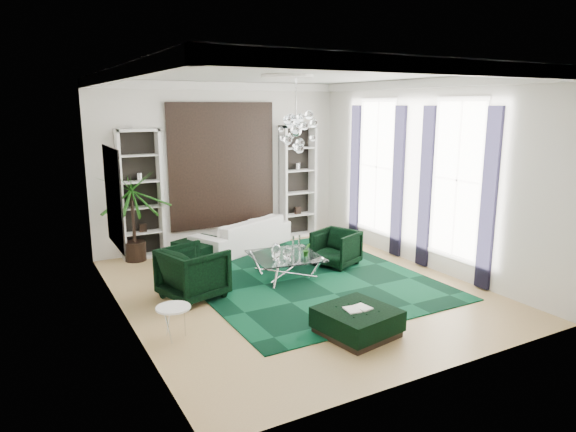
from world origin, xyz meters
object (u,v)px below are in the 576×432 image
ottoman_side (202,250)px  ottoman_front (357,322)px  sofa (242,234)px  palm (132,204)px  coffee_table (285,266)px  armchair_left (193,273)px  armchair_right (336,248)px  side_table (174,323)px

ottoman_side → ottoman_front: (0.71, -4.67, -0.01)m
sofa → palm: size_ratio=1.00×
palm → coffee_table: bearing=-47.3°
coffee_table → palm: (-2.32, 2.51, 1.03)m
ottoman_front → palm: (-1.99, 5.29, 1.05)m
armchair_left → armchair_right: 3.19m
ottoman_side → side_table: side_table is taller
armchair_left → ottoman_side: 2.30m
side_table → armchair_left: bearing=61.4°
sofa → armchair_right: bearing=95.8°
ottoman_side → palm: bearing=154.4°
palm → ottoman_front: bearing=-69.4°
sofa → side_table: 4.71m
armchair_right → ottoman_side: armchair_right is taller
armchair_right → sofa: bearing=-173.4°
ottoman_front → side_table: (-2.37, 1.16, 0.04)m
armchair_left → coffee_table: armchair_left is taller
coffee_table → ottoman_side: 2.16m
palm → sofa: bearing=-7.2°
coffee_table → ottoman_side: bearing=118.5°
armchair_right → side_table: 4.31m
sofa → armchair_right: size_ratio=2.99×
coffee_table → ottoman_side: size_ratio=1.35×
armchair_left → ottoman_front: (1.60, -2.57, -0.25)m
armchair_right → coffee_table: (-1.25, -0.11, -0.16)m
ottoman_front → palm: bearing=110.6°
ottoman_side → sofa: bearing=16.2°
ottoman_side → palm: 1.76m
sofa → armchair_left: armchair_left is taller
sofa → ottoman_side: (-1.09, -0.32, -0.15)m
sofa → armchair_right: 2.42m
armchair_right → palm: (-3.57, 2.40, 0.87)m
armchair_right → ottoman_front: armchair_right is taller
sofa → side_table: size_ratio=5.06×
armchair_left → side_table: bearing=134.7°
ottoman_front → side_table: 2.64m
sofa → ottoman_side: 1.14m
armchair_left → ottoman_side: armchair_left is taller
coffee_table → armchair_right: bearing=5.1°
armchair_right → armchair_left: bearing=-107.4°
side_table → palm: (0.38, 4.12, 1.01)m
sofa → armchair_right: (1.19, -2.10, 0.02)m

